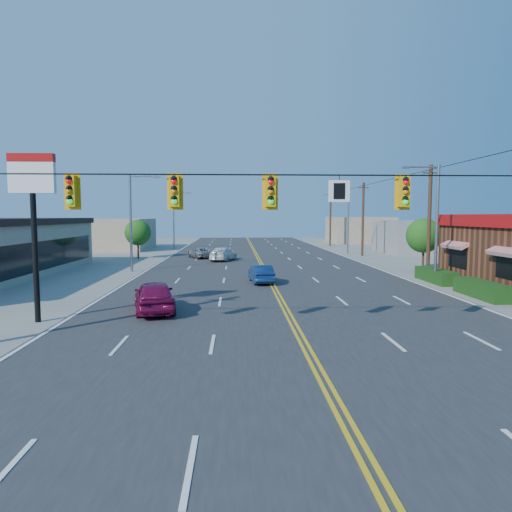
{
  "coord_description": "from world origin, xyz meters",
  "views": [
    {
      "loc": [
        -2.41,
        -15.86,
        4.58
      ],
      "look_at": [
        -1.2,
        11.23,
        2.2
      ],
      "focal_mm": 32.0,
      "sensor_mm": 36.0,
      "label": 1
    }
  ],
  "objects_px": {
    "car_white": "(223,254)",
    "car_silver": "(200,253)",
    "signal_span": "(301,207)",
    "car_magenta": "(154,297)",
    "car_blue": "(261,275)",
    "pizza_hut_sign": "(33,202)"
  },
  "relations": [
    {
      "from": "car_blue",
      "to": "car_silver",
      "type": "bearing_deg",
      "value": -79.57
    },
    {
      "from": "car_blue",
      "to": "car_white",
      "type": "distance_m",
      "value": 16.03
    },
    {
      "from": "pizza_hut_sign",
      "to": "car_silver",
      "type": "xyz_separation_m",
      "value": [
        4.75,
        29.44,
        -4.61
      ]
    },
    {
      "from": "pizza_hut_sign",
      "to": "car_white",
      "type": "bearing_deg",
      "value": 74.65
    },
    {
      "from": "signal_span",
      "to": "car_silver",
      "type": "relative_size",
      "value": 5.9
    },
    {
      "from": "car_magenta",
      "to": "car_blue",
      "type": "relative_size",
      "value": 1.19
    },
    {
      "from": "car_magenta",
      "to": "car_silver",
      "type": "distance_m",
      "value": 27.78
    },
    {
      "from": "signal_span",
      "to": "car_blue",
      "type": "xyz_separation_m",
      "value": [
        -0.58,
        14.82,
        -4.27
      ]
    },
    {
      "from": "car_blue",
      "to": "car_white",
      "type": "xyz_separation_m",
      "value": [
        -3.01,
        15.74,
        0.06
      ]
    },
    {
      "from": "car_magenta",
      "to": "signal_span",
      "type": "bearing_deg",
      "value": 124.23
    },
    {
      "from": "car_blue",
      "to": "car_silver",
      "type": "height_order",
      "value": "car_blue"
    },
    {
      "from": "car_silver",
      "to": "signal_span",
      "type": "bearing_deg",
      "value": 78.79
    },
    {
      "from": "pizza_hut_sign",
      "to": "car_silver",
      "type": "bearing_deg",
      "value": 80.83
    },
    {
      "from": "car_white",
      "to": "car_silver",
      "type": "xyz_separation_m",
      "value": [
        -2.54,
        2.88,
        -0.1
      ]
    },
    {
      "from": "signal_span",
      "to": "car_magenta",
      "type": "xyz_separation_m",
      "value": [
        -6.15,
        5.66,
        -4.13
      ]
    },
    {
      "from": "car_magenta",
      "to": "car_silver",
      "type": "xyz_separation_m",
      "value": [
        0.02,
        27.78,
        -0.18
      ]
    },
    {
      "from": "pizza_hut_sign",
      "to": "car_white",
      "type": "relative_size",
      "value": 1.48
    },
    {
      "from": "car_blue",
      "to": "car_silver",
      "type": "distance_m",
      "value": 19.43
    },
    {
      "from": "signal_span",
      "to": "pizza_hut_sign",
      "type": "height_order",
      "value": "signal_span"
    },
    {
      "from": "signal_span",
      "to": "car_white",
      "type": "bearing_deg",
      "value": 96.69
    },
    {
      "from": "car_magenta",
      "to": "car_blue",
      "type": "height_order",
      "value": "car_magenta"
    },
    {
      "from": "signal_span",
      "to": "pizza_hut_sign",
      "type": "relative_size",
      "value": 3.55
    }
  ]
}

